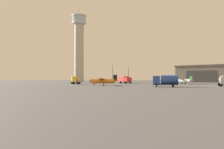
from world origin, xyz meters
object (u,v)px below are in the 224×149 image
at_px(control_tower, 79,45).
at_px(airplane_orange, 103,81).
at_px(truck_fuel_tanker_silver, 224,80).
at_px(traffic_cone_near_right, 188,84).
at_px(truck_fuel_tanker_blue, 165,80).
at_px(light_post_north, 128,73).
at_px(traffic_cone_near_left, 152,84).
at_px(airplane_white, 184,80).
at_px(light_post_west, 77,73).
at_px(truck_flatbed_yellow, 75,80).
at_px(light_post_east, 112,72).
at_px(truck_box_red, 125,80).

height_order(control_tower, airplane_orange, control_tower).
bearing_deg(truck_fuel_tanker_silver, traffic_cone_near_right, -115.71).
bearing_deg(truck_fuel_tanker_blue, truck_fuel_tanker_silver, -156.55).
bearing_deg(light_post_north, traffic_cone_near_right, -72.35).
bearing_deg(traffic_cone_near_left, airplane_white, 43.74).
bearing_deg(airplane_orange, truck_fuel_tanker_silver, 169.67).
height_order(light_post_west, traffic_cone_near_left, light_post_west).
distance_m(airplane_orange, light_post_west, 49.21).
relative_size(traffic_cone_near_left, traffic_cone_near_right, 0.84).
xyz_separation_m(airplane_orange, traffic_cone_near_left, (15.24, 3.02, -1.23)).
xyz_separation_m(airplane_white, light_post_north, (-18.10, 31.29, 3.38)).
distance_m(truck_flatbed_yellow, light_post_east, 24.58).
xyz_separation_m(truck_flatbed_yellow, traffic_cone_near_right, (37.43, -16.82, -1.00)).
xyz_separation_m(airplane_orange, light_post_west, (-14.44, 46.92, 3.46)).
relative_size(airplane_white, truck_fuel_tanker_blue, 1.33).
bearing_deg(light_post_west, light_post_east, -25.69).
height_order(truck_box_red, light_post_west, light_post_west).
xyz_separation_m(airplane_white, truck_flatbed_yellow, (-40.87, 2.04, -0.02)).
distance_m(truck_fuel_tanker_silver, light_post_west, 71.49).
bearing_deg(airplane_orange, light_post_west, -73.33).
height_order(control_tower, light_post_north, control_tower).
relative_size(truck_flatbed_yellow, traffic_cone_near_right, 8.83).
distance_m(airplane_orange, truck_fuel_tanker_blue, 19.10).
distance_m(light_post_east, light_post_north, 12.80).
relative_size(truck_flatbed_yellow, traffic_cone_near_left, 10.55).
xyz_separation_m(truck_fuel_tanker_silver, light_post_north, (-22.07, 54.00, 3.08)).
bearing_deg(truck_flatbed_yellow, light_post_north, -56.27).
height_order(light_post_west, light_post_north, light_post_west).
bearing_deg(control_tower, truck_flatbed_yellow, -84.29).
distance_m(airplane_orange, truck_box_red, 27.67).
distance_m(truck_fuel_tanker_blue, truck_fuel_tanker_silver, 17.79).
relative_size(control_tower, truck_box_red, 6.66).
distance_m(truck_fuel_tanker_blue, light_post_east, 50.14).
xyz_separation_m(airplane_white, truck_box_red, (-21.32, 9.54, 0.28)).
bearing_deg(light_post_north, airplane_white, -59.95).
height_order(control_tower, truck_fuel_tanker_silver, control_tower).
xyz_separation_m(truck_box_red, traffic_cone_near_right, (17.88, -24.31, -1.30)).
xyz_separation_m(truck_fuel_tanker_blue, truck_box_red, (-7.97, 36.28, -0.07)).
bearing_deg(truck_fuel_tanker_blue, truck_box_red, -67.27).
bearing_deg(light_post_west, truck_fuel_tanker_silver, -47.66).
bearing_deg(airplane_white, light_post_west, 18.71).
height_order(truck_fuel_tanker_blue, light_post_west, light_post_west).
distance_m(light_post_north, traffic_cone_near_left, 45.48).
height_order(control_tower, traffic_cone_near_left, control_tower).
distance_m(airplane_white, truck_fuel_tanker_silver, 23.06).
distance_m(truck_flatbed_yellow, light_post_west, 28.46).
distance_m(airplane_orange, airplane_white, 34.13).
bearing_deg(truck_flatbed_yellow, truck_box_red, -87.38).
bearing_deg(airplane_white, truck_flatbed_yellow, 50.13).
relative_size(light_post_west, light_post_north, 1.05).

